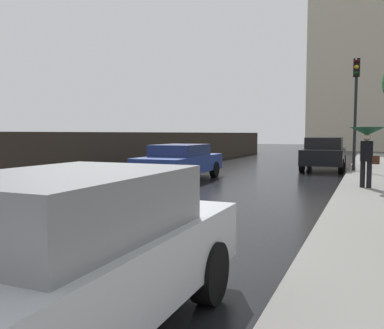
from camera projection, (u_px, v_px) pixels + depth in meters
name	position (u px, v px, depth m)	size (l,w,h in m)	color
ground	(48.00, 238.00, 6.74)	(120.00, 120.00, 0.00)	black
car_black_near_kerb	(324.00, 153.00, 19.19)	(1.95, 4.54, 1.53)	black
car_silver_mid_road	(59.00, 261.00, 3.15)	(1.74, 4.21, 1.41)	#B2B5BA
car_blue_far_ahead	(180.00, 161.00, 14.90)	(1.92, 4.57, 1.31)	navy
pedestrian_with_umbrella_near	(367.00, 140.00, 11.77)	(0.97, 0.97, 1.76)	black
traffic_light	(356.00, 94.00, 17.13)	(0.26, 0.39, 4.69)	black
distant_tower	(380.00, 24.00, 41.83)	(13.35, 11.58, 30.89)	beige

